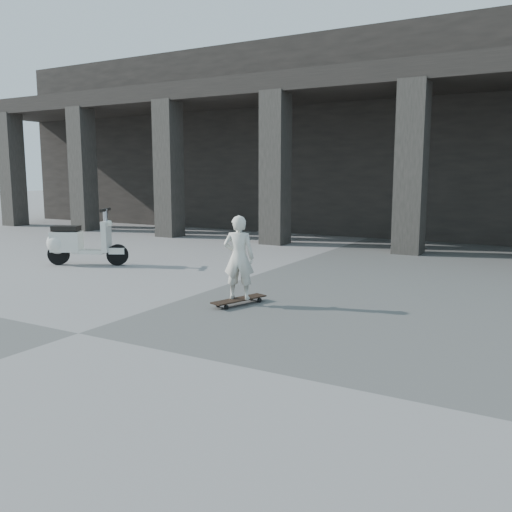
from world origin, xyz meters
The scene contains 5 objects.
ground centered at (0.00, 0.00, 0.00)m, with size 90.00×90.00×0.00m, color #52524F.
colonnade centered at (0.00, 13.77, 3.03)m, with size 28.00×8.82×6.00m.
longboard centered at (0.93, 2.16, 0.07)m, with size 0.48×0.92×0.09m.
child centered at (0.93, 2.16, 0.70)m, with size 0.44×0.29×1.21m, color silver.
scooter centered at (-3.85, 3.42, 0.47)m, with size 1.56×0.95×1.18m.
Camera 1 is at (4.92, -4.39, 1.89)m, focal length 38.00 mm.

